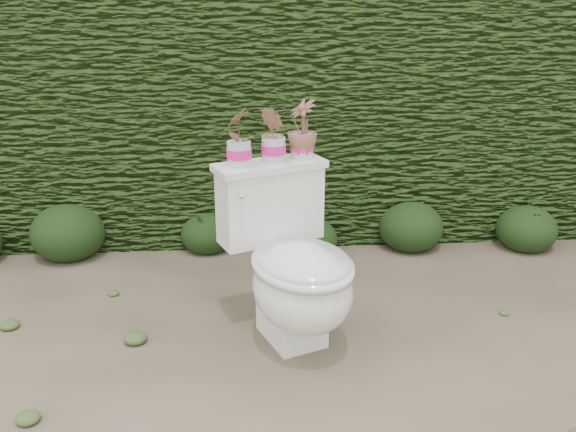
{
  "coord_description": "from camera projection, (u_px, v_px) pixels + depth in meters",
  "views": [
    {
      "loc": [
        -0.02,
        -2.5,
        1.54
      ],
      "look_at": [
        0.17,
        0.17,
        0.55
      ],
      "focal_mm": 40.0,
      "sensor_mm": 36.0,
      "label": 1
    }
  ],
  "objects": [
    {
      "name": "ground",
      "position": [
        253.0,
        345.0,
        2.88
      ],
      "size": [
        60.0,
        60.0,
        0.0
      ],
      "primitive_type": "plane",
      "color": "#807058",
      "rests_on": "ground"
    },
    {
      "name": "potted_plant_left",
      "position": [
        239.0,
        138.0,
        2.75
      ],
      "size": [
        0.15,
        0.16,
        0.25
      ],
      "primitive_type": "imported",
      "rotation": [
        0.0,
        0.0,
        4.13
      ],
      "color": "#30631E",
      "rests_on": "toilet"
    },
    {
      "name": "toilet",
      "position": [
        294.0,
        269.0,
        2.79
      ],
      "size": [
        0.68,
        0.8,
        0.78
      ],
      "rotation": [
        0.0,
        0.0,
        0.39
      ],
      "color": "white",
      "rests_on": "ground"
    },
    {
      "name": "liriope_clump_3",
      "position": [
        207.0,
        229.0,
        3.86
      ],
      "size": [
        0.32,
        0.32,
        0.26
      ],
      "primitive_type": "ellipsoid",
      "color": "#1E3713",
      "rests_on": "ground"
    },
    {
      "name": "hedge",
      "position": [
        246.0,
        103.0,
        4.1
      ],
      "size": [
        8.0,
        1.0,
        1.6
      ],
      "primitive_type": "cube",
      "color": "#35531B",
      "rests_on": "ground"
    },
    {
      "name": "liriope_clump_2",
      "position": [
        67.0,
        228.0,
        3.76
      ],
      "size": [
        0.43,
        0.43,
        0.35
      ],
      "primitive_type": "ellipsoid",
      "color": "#1E3713",
      "rests_on": "ground"
    },
    {
      "name": "potted_plant_right",
      "position": [
        302.0,
        131.0,
        2.87
      ],
      "size": [
        0.19,
        0.19,
        0.25
      ],
      "primitive_type": "imported",
      "rotation": [
        0.0,
        0.0,
        5.18
      ],
      "color": "#30631E",
      "rests_on": "toilet"
    },
    {
      "name": "liriope_clump_5",
      "position": [
        411.0,
        222.0,
        3.89
      ],
      "size": [
        0.39,
        0.39,
        0.31
      ],
      "primitive_type": "ellipsoid",
      "color": "#1E3713",
      "rests_on": "ground"
    },
    {
      "name": "liriope_clump_4",
      "position": [
        311.0,
        234.0,
        3.79
      ],
      "size": [
        0.31,
        0.31,
        0.25
      ],
      "primitive_type": "ellipsoid",
      "color": "#1E3713",
      "rests_on": "ground"
    },
    {
      "name": "potted_plant_center",
      "position": [
        274.0,
        136.0,
        2.82
      ],
      "size": [
        0.14,
        0.16,
        0.23
      ],
      "primitive_type": "imported",
      "rotation": [
        0.0,
        0.0,
        5.06
      ],
      "color": "#30631E",
      "rests_on": "toilet"
    },
    {
      "name": "liriope_clump_6",
      "position": [
        527.0,
        225.0,
        3.88
      ],
      "size": [
        0.36,
        0.36,
        0.29
      ],
      "primitive_type": "ellipsoid",
      "color": "#1E3713",
      "rests_on": "ground"
    }
  ]
}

